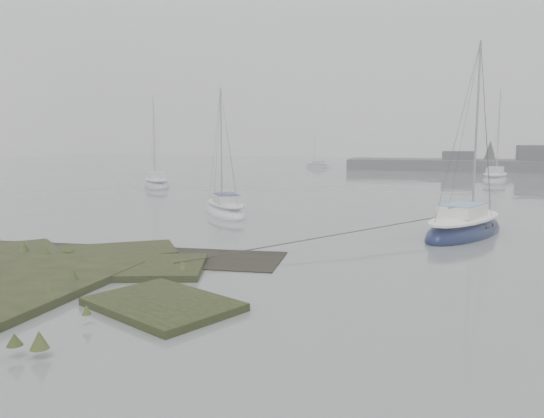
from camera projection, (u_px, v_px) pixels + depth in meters
The scene contains 6 objects.
ground at pixel (343, 191), 42.02m from camera, with size 160.00×160.00×0.00m, color slate.
sailboat_main at pixel (464, 229), 22.58m from camera, with size 4.52×6.54×8.84m.
sailboat_white at pixel (225, 210), 28.84m from camera, with size 4.50×5.25×7.41m.
sailboat_far_a at pixel (157, 184), 45.07m from camera, with size 5.01×5.91×8.31m.
sailboat_far_b at pixel (495, 179), 50.31m from camera, with size 3.37×6.90×9.32m.
sailboat_far_c at pixel (317, 166), 76.57m from camera, with size 4.45×3.44×6.12m.
Camera 1 is at (6.63, -11.70, 4.10)m, focal length 35.00 mm.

